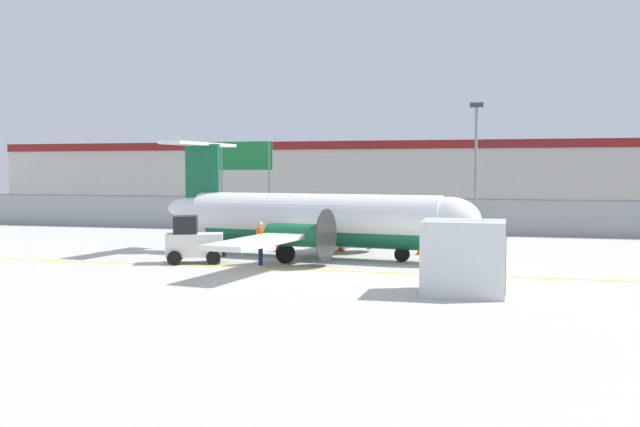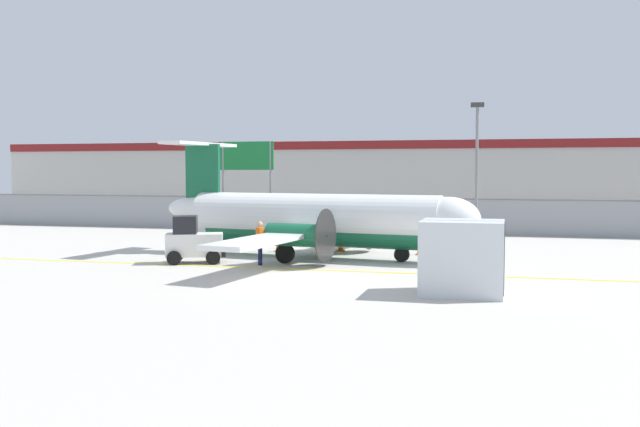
# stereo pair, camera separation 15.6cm
# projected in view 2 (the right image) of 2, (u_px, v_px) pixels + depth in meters

# --- Properties ---
(ground_plane) EXTENTS (140.00, 140.00, 0.01)m
(ground_plane) POSITION_uv_depth(u_px,v_px,m) (306.00, 270.00, 26.39)
(ground_plane) COLOR #BCB7AD
(perimeter_fence) EXTENTS (98.00, 0.10, 2.10)m
(perimeter_fence) POSITION_uv_depth(u_px,v_px,m) (380.00, 214.00, 41.77)
(perimeter_fence) COLOR gray
(perimeter_fence) RESTS_ON ground
(parking_lot_strip) EXTENTS (98.00, 17.00, 0.12)m
(parking_lot_strip) POSITION_uv_depth(u_px,v_px,m) (406.00, 219.00, 52.94)
(parking_lot_strip) COLOR #38383A
(parking_lot_strip) RESTS_ON ground
(background_building) EXTENTS (91.00, 8.10, 6.50)m
(background_building) POSITION_uv_depth(u_px,v_px,m) (432.00, 174.00, 70.60)
(background_building) COLOR beige
(background_building) RESTS_ON ground
(commuter_airplane) EXTENTS (14.32, 16.07, 4.92)m
(commuter_airplane) POSITION_uv_depth(u_px,v_px,m) (320.00, 220.00, 29.93)
(commuter_airplane) COLOR white
(commuter_airplane) RESTS_ON ground
(baggage_tug) EXTENTS (2.57, 2.02, 1.88)m
(baggage_tug) POSITION_uv_depth(u_px,v_px,m) (193.00, 242.00, 28.25)
(baggage_tug) COLOR silver
(baggage_tug) RESTS_ON ground
(ground_crew_worker) EXTENTS (0.42, 0.55, 1.70)m
(ground_crew_worker) POSITION_uv_depth(u_px,v_px,m) (260.00, 240.00, 27.69)
(ground_crew_worker) COLOR #191E4C
(ground_crew_worker) RESTS_ON ground
(cargo_container) EXTENTS (2.44, 2.00, 2.20)m
(cargo_container) POSITION_uv_depth(u_px,v_px,m) (462.00, 258.00, 21.09)
(cargo_container) COLOR silver
(cargo_container) RESTS_ON ground
(traffic_cone_near_left) EXTENTS (0.36, 0.36, 0.64)m
(traffic_cone_near_left) POSITION_uv_depth(u_px,v_px,m) (278.00, 245.00, 32.27)
(traffic_cone_near_left) COLOR orange
(traffic_cone_near_left) RESTS_ON ground
(traffic_cone_near_right) EXTENTS (0.36, 0.36, 0.64)m
(traffic_cone_near_right) POSITION_uv_depth(u_px,v_px,m) (420.00, 248.00, 30.98)
(traffic_cone_near_right) COLOR orange
(traffic_cone_near_right) RESTS_ON ground
(traffic_cone_far_left) EXTENTS (0.36, 0.36, 0.64)m
(traffic_cone_far_left) POSITION_uv_depth(u_px,v_px,m) (341.00, 244.00, 32.39)
(traffic_cone_far_left) COLOR orange
(traffic_cone_far_left) RESTS_ON ground
(parked_car_0) EXTENTS (4.33, 2.29, 1.58)m
(parked_car_0) POSITION_uv_depth(u_px,v_px,m) (244.00, 206.00, 55.98)
(parked_car_0) COLOR slate
(parked_car_0) RESTS_ON parking_lot_strip
(parked_car_1) EXTENTS (4.27, 2.15, 1.58)m
(parked_car_1) POSITION_uv_depth(u_px,v_px,m) (344.00, 208.00, 52.31)
(parked_car_1) COLOR slate
(parked_car_1) RESTS_ON parking_lot_strip
(parked_car_2) EXTENTS (4.20, 2.00, 1.58)m
(parked_car_2) POSITION_uv_depth(u_px,v_px,m) (475.00, 210.00, 49.72)
(parked_car_2) COLOR navy
(parked_car_2) RESTS_ON parking_lot_strip
(parked_car_3) EXTENTS (4.29, 2.19, 1.58)m
(parked_car_3) POSITION_uv_depth(u_px,v_px,m) (581.00, 215.00, 44.41)
(parked_car_3) COLOR red
(parked_car_3) RESTS_ON parking_lot_strip
(apron_light_pole) EXTENTS (0.70, 0.30, 7.27)m
(apron_light_pole) POSITION_uv_depth(u_px,v_px,m) (477.00, 159.00, 37.95)
(apron_light_pole) COLOR slate
(apron_light_pole) RESTS_ON ground
(highway_sign) EXTENTS (3.60, 0.14, 5.50)m
(highway_sign) POSITION_uv_depth(u_px,v_px,m) (247.00, 163.00, 45.29)
(highway_sign) COLOR slate
(highway_sign) RESTS_ON ground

